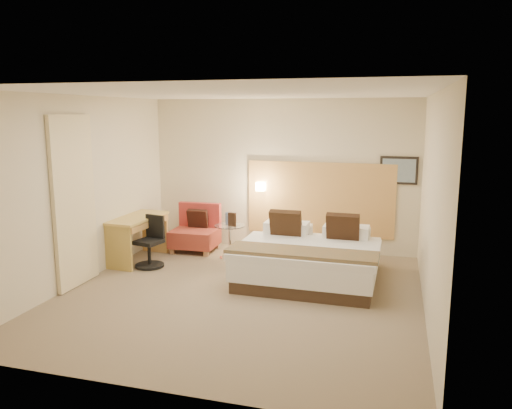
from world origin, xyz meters
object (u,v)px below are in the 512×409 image
(bed, at_px, (310,258))
(lounge_chair, at_px, (196,232))
(desk, at_px, (138,226))
(desk_chair, at_px, (151,246))
(side_table, at_px, (230,240))

(bed, xyz_separation_m, lounge_chair, (-2.25, 1.02, 0.01))
(lounge_chair, distance_m, desk, 1.13)
(lounge_chair, height_order, desk, lounge_chair)
(desk_chair, bearing_deg, bed, 1.96)
(lounge_chair, bearing_deg, bed, -24.32)
(desk, bearing_deg, bed, -2.81)
(side_table, height_order, desk_chair, desk_chair)
(side_table, distance_m, desk, 1.55)
(bed, xyz_separation_m, desk, (-2.92, 0.14, 0.27))
(desk, xyz_separation_m, desk_chair, (0.34, -0.23, -0.26))
(desk_chair, bearing_deg, side_table, 35.54)
(side_table, bearing_deg, desk, -159.15)
(bed, relative_size, desk_chair, 2.52)
(bed, height_order, side_table, bed)
(desk_chair, bearing_deg, desk, 145.87)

